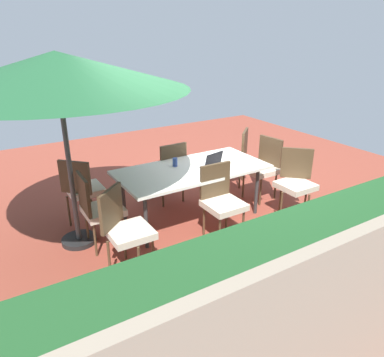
# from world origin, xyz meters

# --- Properties ---
(ground_plane) EXTENTS (10.00, 10.00, 0.02)m
(ground_plane) POSITION_xyz_m (0.00, 0.00, -0.01)
(ground_plane) COLOR brown
(hedge_row) EXTENTS (6.30, 0.85, 1.10)m
(hedge_row) POSITION_xyz_m (0.00, 2.44, 0.55)
(hedge_row) COLOR #1E4C23
(hedge_row) RESTS_ON ground_plane
(dining_table) EXTENTS (2.07, 1.02, 0.78)m
(dining_table) POSITION_xyz_m (0.00, 0.00, 0.72)
(dining_table) COLOR silver
(dining_table) RESTS_ON ground_plane
(patio_umbrella) EXTENTS (2.89, 2.89, 2.34)m
(patio_umbrella) POSITION_xyz_m (1.58, -0.21, 2.13)
(patio_umbrella) COLOR #4C4C4C
(patio_umbrella) RESTS_ON ground_plane
(chair_northeast) EXTENTS (0.58, 0.59, 0.98)m
(chair_northeast) POSITION_xyz_m (1.27, 0.66, 0.55)
(chair_northeast) COLOR beige
(chair_northeast) RESTS_ON ground_plane
(chair_southeast) EXTENTS (0.59, 0.59, 0.98)m
(chair_southeast) POSITION_xyz_m (1.35, -0.66, 0.55)
(chair_southeast) COLOR beige
(chair_southeast) RESTS_ON ground_plane
(chair_west) EXTENTS (0.49, 0.48, 0.98)m
(chair_west) POSITION_xyz_m (-1.34, -0.02, 0.55)
(chair_west) COLOR beige
(chair_west) RESTS_ON ground_plane
(chair_southwest) EXTENTS (0.59, 0.59, 0.98)m
(chair_southwest) POSITION_xyz_m (-1.32, -0.70, 0.55)
(chair_southwest) COLOR beige
(chair_southwest) RESTS_ON ground_plane
(chair_north) EXTENTS (0.46, 0.46, 0.98)m
(chair_north) POSITION_xyz_m (-0.04, 0.64, 0.55)
(chair_north) COLOR beige
(chair_north) RESTS_ON ground_plane
(chair_northwest) EXTENTS (0.59, 0.59, 0.98)m
(chair_northwest) POSITION_xyz_m (-1.32, 0.68, 0.55)
(chair_northwest) COLOR beige
(chair_northwest) RESTS_ON ground_plane
(chair_south) EXTENTS (0.46, 0.47, 0.98)m
(chair_south) POSITION_xyz_m (0.01, -0.67, 0.55)
(chair_south) COLOR beige
(chair_south) RESTS_ON ground_plane
(chair_east) EXTENTS (0.47, 0.46, 0.98)m
(chair_east) POSITION_xyz_m (1.36, 0.03, 0.55)
(chair_east) COLOR beige
(chair_east) RESTS_ON ground_plane
(laptop) EXTENTS (0.37, 0.31, 0.21)m
(laptop) POSITION_xyz_m (-0.26, 0.07, 0.82)
(laptop) COLOR #B7B7BC
(laptop) RESTS_ON dining_table
(cup) EXTENTS (0.07, 0.07, 0.12)m
(cup) POSITION_xyz_m (0.16, -0.19, 0.83)
(cup) COLOR #334C99
(cup) RESTS_ON dining_table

